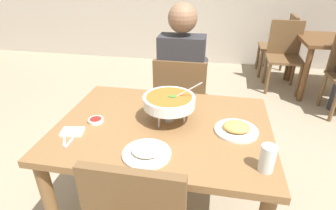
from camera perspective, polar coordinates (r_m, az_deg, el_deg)
name	(u,v)px	position (r m, az deg, el deg)	size (l,w,h in m)	color
dining_table_main	(163,139)	(1.62, -0.99, -7.27)	(1.23, 0.90, 0.73)	brown
chair_diner_main	(181,101)	(2.31, 2.70, 0.85)	(0.44, 0.44, 0.90)	brown
diner_main	(182,74)	(2.24, 2.96, 6.61)	(0.40, 0.45, 1.31)	#2D2D38
curry_bowl	(169,102)	(1.54, 0.25, 0.75)	(0.33, 0.30, 0.26)	silver
rice_plate	(147,152)	(1.33, -4.56, -9.84)	(0.24, 0.24, 0.06)	white
appetizer_plate	(236,129)	(1.54, 14.31, -4.86)	(0.24, 0.24, 0.06)	white
sauce_dish	(96,120)	(1.64, -15.06, -3.14)	(0.09, 0.09, 0.02)	white
napkin_folded	(72,132)	(1.58, -19.60, -5.37)	(0.12, 0.08, 0.02)	white
fork_utensil	(65,137)	(1.55, -21.08, -6.37)	(0.01, 0.17, 0.01)	silver
spoon_utensil	(73,138)	(1.53, -19.47, -6.63)	(0.01, 0.17, 0.01)	silver
drink_glass	(267,160)	(1.29, 20.27, -10.81)	(0.07, 0.07, 0.13)	silver
chair_bg_right	(284,52)	(3.98, 23.44, 10.35)	(0.45, 0.45, 0.90)	brown
chair_bg_corner	(282,42)	(4.47, 23.01, 12.15)	(0.44, 0.44, 0.90)	brown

